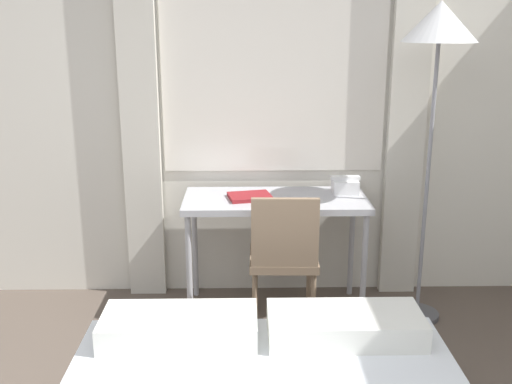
{
  "coord_description": "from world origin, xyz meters",
  "views": [
    {
      "loc": [
        0.11,
        -1.06,
        1.79
      ],
      "look_at": [
        0.16,
        2.08,
        0.9
      ],
      "focal_mm": 42.0,
      "sensor_mm": 36.0,
      "label": 1
    }
  ],
  "objects_px": {
    "book": "(250,196)",
    "telephone": "(345,185)",
    "desk": "(275,209)",
    "desk_chair": "(284,253)",
    "standing_lamp": "(439,42)"
  },
  "relations": [
    {
      "from": "desk_chair",
      "to": "desk",
      "type": "bearing_deg",
      "value": 99.89
    },
    {
      "from": "desk_chair",
      "to": "standing_lamp",
      "type": "height_order",
      "value": "standing_lamp"
    },
    {
      "from": "desk",
      "to": "book",
      "type": "distance_m",
      "value": 0.18
    },
    {
      "from": "telephone",
      "to": "book",
      "type": "distance_m",
      "value": 0.62
    },
    {
      "from": "desk",
      "to": "standing_lamp",
      "type": "bearing_deg",
      "value": -7.89
    },
    {
      "from": "telephone",
      "to": "standing_lamp",
      "type": "bearing_deg",
      "value": -26.84
    },
    {
      "from": "standing_lamp",
      "to": "telephone",
      "type": "bearing_deg",
      "value": 153.16
    },
    {
      "from": "desk_chair",
      "to": "book",
      "type": "xyz_separation_m",
      "value": [
        -0.2,
        0.25,
        0.27
      ]
    },
    {
      "from": "telephone",
      "to": "desk",
      "type": "bearing_deg",
      "value": -166.89
    },
    {
      "from": "desk_chair",
      "to": "telephone",
      "type": "distance_m",
      "value": 0.63
    },
    {
      "from": "book",
      "to": "telephone",
      "type": "bearing_deg",
      "value": 11.18
    },
    {
      "from": "standing_lamp",
      "to": "telephone",
      "type": "height_order",
      "value": "standing_lamp"
    },
    {
      "from": "desk",
      "to": "desk_chair",
      "type": "xyz_separation_m",
      "value": [
        0.04,
        -0.26,
        -0.19
      ]
    },
    {
      "from": "standing_lamp",
      "to": "book",
      "type": "bearing_deg",
      "value": 174.14
    },
    {
      "from": "standing_lamp",
      "to": "book",
      "type": "height_order",
      "value": "standing_lamp"
    }
  ]
}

